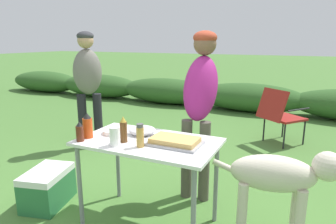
{
  "coord_description": "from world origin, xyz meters",
  "views": [
    {
      "loc": [
        1.1,
        -1.97,
        1.52
      ],
      "look_at": [
        -0.0,
        0.37,
        0.89
      ],
      "focal_mm": 32.0,
      "sensor_mm": 36.0,
      "label": 1
    }
  ],
  "objects_px": {
    "cooler_box": "(48,187)",
    "bbq_sauce_bottle": "(80,132)",
    "mixing_bowl": "(142,130)",
    "food_tray": "(175,141)",
    "camp_chair_green_behind_table": "(280,113)",
    "spice_jar": "(140,136)",
    "hot_sauce_bottle": "(88,126)",
    "beer_bottle": "(124,130)",
    "plate_stack": "(115,131)",
    "folding_table": "(148,150)",
    "standing_person_in_olive_jacket": "(200,93)",
    "dog": "(280,180)",
    "standing_person_in_dark_puffer": "(88,78)",
    "paper_cup_stack": "(115,136)"
  },
  "relations": [
    {
      "from": "cooler_box",
      "to": "paper_cup_stack",
      "type": "bearing_deg",
      "value": -109.27
    },
    {
      "from": "mixing_bowl",
      "to": "food_tray",
      "type": "bearing_deg",
      "value": -18.77
    },
    {
      "from": "standing_person_in_olive_jacket",
      "to": "spice_jar",
      "type": "bearing_deg",
      "value": -105.18
    },
    {
      "from": "paper_cup_stack",
      "to": "spice_jar",
      "type": "height_order",
      "value": "spice_jar"
    },
    {
      "from": "paper_cup_stack",
      "to": "food_tray",
      "type": "bearing_deg",
      "value": 27.87
    },
    {
      "from": "folding_table",
      "to": "food_tray",
      "type": "bearing_deg",
      "value": 0.88
    },
    {
      "from": "food_tray",
      "to": "hot_sauce_bottle",
      "type": "relative_size",
      "value": 1.93
    },
    {
      "from": "cooler_box",
      "to": "standing_person_in_dark_puffer",
      "type": "bearing_deg",
      "value": 10.25
    },
    {
      "from": "beer_bottle",
      "to": "plate_stack",
      "type": "bearing_deg",
      "value": 141.0
    },
    {
      "from": "beer_bottle",
      "to": "hot_sauce_bottle",
      "type": "distance_m",
      "value": 0.33
    },
    {
      "from": "mixing_bowl",
      "to": "dog",
      "type": "distance_m",
      "value": 1.14
    },
    {
      "from": "dog",
      "to": "standing_person_in_dark_puffer",
      "type": "bearing_deg",
      "value": -123.7
    },
    {
      "from": "spice_jar",
      "to": "cooler_box",
      "type": "bearing_deg",
      "value": 178.91
    },
    {
      "from": "food_tray",
      "to": "dog",
      "type": "bearing_deg",
      "value": 10.07
    },
    {
      "from": "plate_stack",
      "to": "standing_person_in_olive_jacket",
      "type": "relative_size",
      "value": 0.13
    },
    {
      "from": "standing_person_in_olive_jacket",
      "to": "camp_chair_green_behind_table",
      "type": "height_order",
      "value": "standing_person_in_olive_jacket"
    },
    {
      "from": "camp_chair_green_behind_table",
      "to": "hot_sauce_bottle",
      "type": "bearing_deg",
      "value": -76.09
    },
    {
      "from": "camp_chair_green_behind_table",
      "to": "beer_bottle",
      "type": "bearing_deg",
      "value": -70.44
    },
    {
      "from": "standing_person_in_olive_jacket",
      "to": "cooler_box",
      "type": "height_order",
      "value": "standing_person_in_olive_jacket"
    },
    {
      "from": "plate_stack",
      "to": "mixing_bowl",
      "type": "distance_m",
      "value": 0.24
    },
    {
      "from": "mixing_bowl",
      "to": "hot_sauce_bottle",
      "type": "xyz_separation_m",
      "value": [
        -0.35,
        -0.27,
        0.07
      ]
    },
    {
      "from": "spice_jar",
      "to": "standing_person_in_olive_jacket",
      "type": "relative_size",
      "value": 0.11
    },
    {
      "from": "beer_bottle",
      "to": "cooler_box",
      "type": "distance_m",
      "value": 1.09
    },
    {
      "from": "paper_cup_stack",
      "to": "hot_sauce_bottle",
      "type": "relative_size",
      "value": 0.7
    },
    {
      "from": "plate_stack",
      "to": "bbq_sauce_bottle",
      "type": "distance_m",
      "value": 0.32
    },
    {
      "from": "camp_chair_green_behind_table",
      "to": "spice_jar",
      "type": "bearing_deg",
      "value": -66.89
    },
    {
      "from": "bbq_sauce_bottle",
      "to": "dog",
      "type": "xyz_separation_m",
      "value": [
        1.47,
        0.38,
        -0.27
      ]
    },
    {
      "from": "standing_person_in_dark_puffer",
      "to": "food_tray",
      "type": "bearing_deg",
      "value": -78.04
    },
    {
      "from": "beer_bottle",
      "to": "camp_chair_green_behind_table",
      "type": "height_order",
      "value": "beer_bottle"
    },
    {
      "from": "bbq_sauce_bottle",
      "to": "standing_person_in_dark_puffer",
      "type": "distance_m",
      "value": 1.95
    },
    {
      "from": "cooler_box",
      "to": "bbq_sauce_bottle",
      "type": "bearing_deg",
      "value": -115.42
    },
    {
      "from": "folding_table",
      "to": "camp_chair_green_behind_table",
      "type": "height_order",
      "value": "camp_chair_green_behind_table"
    },
    {
      "from": "food_tray",
      "to": "hot_sauce_bottle",
      "type": "xyz_separation_m",
      "value": [
        -0.71,
        -0.15,
        0.07
      ]
    },
    {
      "from": "beer_bottle",
      "to": "cooler_box",
      "type": "height_order",
      "value": "beer_bottle"
    },
    {
      "from": "spice_jar",
      "to": "camp_chair_green_behind_table",
      "type": "xyz_separation_m",
      "value": [
        0.77,
        2.73,
        -0.36
      ]
    },
    {
      "from": "mixing_bowl",
      "to": "beer_bottle",
      "type": "xyz_separation_m",
      "value": [
        -0.03,
        -0.24,
        0.07
      ]
    },
    {
      "from": "cooler_box",
      "to": "hot_sauce_bottle",
      "type": "bearing_deg",
      "value": -105.23
    },
    {
      "from": "mixing_bowl",
      "to": "dog",
      "type": "relative_size",
      "value": 0.25
    },
    {
      "from": "bbq_sauce_bottle",
      "to": "dog",
      "type": "relative_size",
      "value": 0.17
    },
    {
      "from": "folding_table",
      "to": "paper_cup_stack",
      "type": "xyz_separation_m",
      "value": [
        -0.17,
        -0.21,
        0.15
      ]
    },
    {
      "from": "folding_table",
      "to": "food_tray",
      "type": "height_order",
      "value": "food_tray"
    },
    {
      "from": "folding_table",
      "to": "hot_sauce_bottle",
      "type": "bearing_deg",
      "value": -163.36
    },
    {
      "from": "camp_chair_green_behind_table",
      "to": "cooler_box",
      "type": "xyz_separation_m",
      "value": [
        -1.79,
        -2.71,
        -0.3
      ]
    },
    {
      "from": "standing_person_in_olive_jacket",
      "to": "cooler_box",
      "type": "xyz_separation_m",
      "value": [
        -1.2,
        -0.81,
        -0.85
      ]
    },
    {
      "from": "paper_cup_stack",
      "to": "cooler_box",
      "type": "relative_size",
      "value": 0.27
    },
    {
      "from": "paper_cup_stack",
      "to": "dog",
      "type": "bearing_deg",
      "value": 16.64
    },
    {
      "from": "standing_person_in_dark_puffer",
      "to": "cooler_box",
      "type": "distance_m",
      "value": 1.78
    },
    {
      "from": "spice_jar",
      "to": "hot_sauce_bottle",
      "type": "xyz_separation_m",
      "value": [
        -0.5,
        0.01,
        0.01
      ]
    },
    {
      "from": "folding_table",
      "to": "hot_sauce_bottle",
      "type": "xyz_separation_m",
      "value": [
        -0.48,
        -0.14,
        0.18
      ]
    },
    {
      "from": "plate_stack",
      "to": "paper_cup_stack",
      "type": "xyz_separation_m",
      "value": [
        0.18,
        -0.25,
        0.06
      ]
    }
  ]
}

